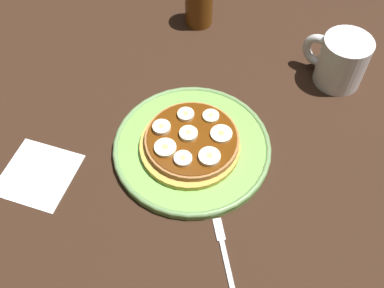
{
  "coord_description": "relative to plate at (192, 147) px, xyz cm",
  "views": [
    {
      "loc": [
        -24.9,
        33.46,
        59.99
      ],
      "look_at": [
        0.0,
        0.0,
        1.69
      ],
      "focal_mm": 41.8,
      "sensor_mm": 36.0,
      "label": 1
    }
  ],
  "objects": [
    {
      "name": "ground_plane",
      "position": [
        0.0,
        0.0,
        -2.35
      ],
      "size": [
        140.0,
        140.0,
        3.0
      ],
      "primitive_type": "cube",
      "color": "black"
    },
    {
      "name": "plate",
      "position": [
        0.0,
        0.0,
        0.0
      ],
      "size": [
        25.61,
        25.61,
        1.58
      ],
      "color": "#72B74C",
      "rests_on": "ground_plane"
    },
    {
      "name": "pancake_stack",
      "position": [
        0.18,
        0.15,
        1.54
      ],
      "size": [
        16.1,
        16.4,
        2.23
      ],
      "color": "gold",
      "rests_on": "plate"
    },
    {
      "name": "banana_slice_0",
      "position": [
        0.7,
        0.42,
        2.97
      ],
      "size": [
        2.92,
        2.92,
        0.95
      ],
      "color": "#F1F1BB",
      "rests_on": "pancake_stack"
    },
    {
      "name": "banana_slice_1",
      "position": [
        -3.41,
        -3.15,
        2.85
      ],
      "size": [
        3.49,
        3.49,
        0.7
      ],
      "color": "#F0E7B7",
      "rests_on": "pancake_stack"
    },
    {
      "name": "banana_slice_2",
      "position": [
        4.88,
        1.54,
        2.99
      ],
      "size": [
        2.9,
        2.9,
        0.98
      ],
      "color": "#FDF1C2",
      "rests_on": "pancake_stack"
    },
    {
      "name": "banana_slice_3",
      "position": [
        -0.44,
        -5.12,
        2.85
      ],
      "size": [
        2.71,
        2.71,
        0.71
      ],
      "color": "#F0F3B6",
      "rests_on": "pancake_stack"
    },
    {
      "name": "banana_slice_4",
      "position": [
        -4.46,
        1.56,
        2.96
      ],
      "size": [
        3.38,
        3.38,
        0.93
      ],
      "color": "#F4E9BF",
      "rests_on": "pancake_stack"
    },
    {
      "name": "banana_slice_5",
      "position": [
        1.96,
        4.27,
        2.92
      ],
      "size": [
        3.45,
        3.45,
        0.85
      ],
      "color": "#F2ECB2",
      "rests_on": "pancake_stack"
    },
    {
      "name": "banana_slice_6",
      "position": [
        3.42,
        -2.9,
        2.93
      ],
      "size": [
        2.74,
        2.74,
        0.87
      ],
      "color": "#F6E9BF",
      "rests_on": "pancake_stack"
    },
    {
      "name": "banana_slice_7",
      "position": [
        -1.45,
        4.23,
        2.92
      ],
      "size": [
        2.82,
        2.82,
        0.85
      ],
      "color": "#F7EAC1",
      "rests_on": "pancake_stack"
    },
    {
      "name": "coffee_mug",
      "position": [
        -11.41,
        -28.48,
        3.9
      ],
      "size": [
        12.04,
        8.49,
        9.22
      ],
      "color": "white",
      "rests_on": "ground_plane"
    },
    {
      "name": "napkin",
      "position": [
        16.61,
        18.24,
        -0.7
      ],
      "size": [
        13.91,
        13.91,
        0.3
      ],
      "primitive_type": "cube",
      "rotation": [
        0.0,
        0.0,
        0.32
      ],
      "color": "white",
      "rests_on": "ground_plane"
    },
    {
      "name": "fork",
      "position": [
        -14.42,
        11.67,
        -0.6
      ],
      "size": [
        10.11,
        9.66,
        0.5
      ],
      "color": "silver",
      "rests_on": "ground_plane"
    }
  ]
}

